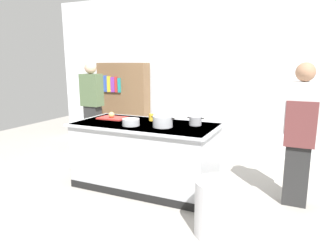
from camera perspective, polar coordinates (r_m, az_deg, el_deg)
ground_plane at (r=4.42m, az=-4.10°, el=-11.07°), size 10.00×10.00×0.00m
back_wall at (r=6.00m, az=5.36°, el=9.77°), size 6.40×0.12×3.00m
counter_island at (r=4.26m, az=-4.20°, el=-5.30°), size 1.98×0.98×0.90m
cutting_board at (r=4.57m, az=-10.32°, el=1.49°), size 0.40×0.28×0.02m
onion at (r=4.53m, az=-10.53°, el=2.07°), size 0.09×0.09×0.09m
stock_pot at (r=3.91m, az=-0.99°, el=0.85°), size 0.32×0.26×0.14m
sauce_pan at (r=4.04m, az=5.15°, el=0.97°), size 0.23×0.16×0.12m
mixing_bowl at (r=4.03m, az=-6.96°, el=0.72°), size 0.23×0.23×0.09m
juice_cup at (r=4.33m, az=-3.16°, el=1.63°), size 0.07×0.07×0.10m
trash_bin at (r=3.20m, az=9.21°, el=-14.92°), size 0.46×0.46×0.57m
person_chef at (r=3.92m, az=23.48°, el=-1.01°), size 0.38×0.25×1.72m
person_guest at (r=5.97m, az=-13.97°, el=3.79°), size 0.38×0.24×1.72m
bookshelf at (r=6.43m, az=-8.27°, el=4.06°), size 1.10×0.31×1.70m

